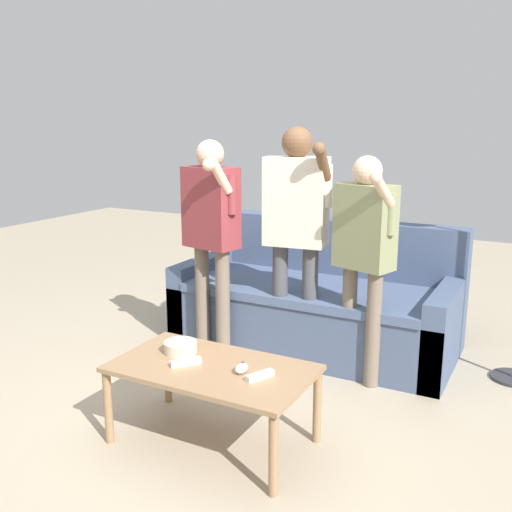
{
  "coord_description": "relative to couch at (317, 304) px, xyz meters",
  "views": [
    {
      "loc": [
        1.7,
        -2.5,
        1.64
      ],
      "look_at": [
        0.2,
        0.35,
        0.89
      ],
      "focal_mm": 40.86,
      "sensor_mm": 36.0,
      "label": 1
    }
  ],
  "objects": [
    {
      "name": "player_left",
      "position": [
        -0.56,
        -0.57,
        0.65
      ],
      "size": [
        0.44,
        0.42,
        1.52
      ],
      "color": "#756656",
      "rests_on": "ground"
    },
    {
      "name": "game_remote_nunchuk",
      "position": [
        0.22,
        -1.54,
        0.14
      ],
      "size": [
        0.06,
        0.09,
        0.05
      ],
      "color": "white",
      "rests_on": "coffee_table"
    },
    {
      "name": "game_remote_wand_near",
      "position": [
        0.33,
        -1.55,
        0.13
      ],
      "size": [
        0.1,
        0.15,
        0.03
      ],
      "color": "white",
      "rests_on": "coffee_table"
    },
    {
      "name": "snack_bowl",
      "position": [
        -0.2,
        -1.46,
        0.15
      ],
      "size": [
        0.18,
        0.18,
        0.06
      ],
      "primitive_type": "cylinder",
      "color": "beige",
      "rests_on": "coffee_table"
    },
    {
      "name": "couch",
      "position": [
        0.0,
        0.0,
        0.0
      ],
      "size": [
        2.01,
        0.93,
        0.9
      ],
      "color": "#475675",
      "rests_on": "ground"
    },
    {
      "name": "coffee_table",
      "position": [
        0.05,
        -1.54,
        0.07
      ],
      "size": [
        1.02,
        0.58,
        0.42
      ],
      "color": "#997551",
      "rests_on": "ground"
    },
    {
      "name": "game_remote_wand_far",
      "position": [
        -0.08,
        -1.59,
        0.13
      ],
      "size": [
        0.13,
        0.15,
        0.03
      ],
      "color": "white",
      "rests_on": "coffee_table"
    },
    {
      "name": "ground_plane",
      "position": [
        -0.17,
        -1.36,
        -0.3
      ],
      "size": [
        12.0,
        12.0,
        0.0
      ],
      "primitive_type": "plane",
      "color": "tan"
    },
    {
      "name": "player_center",
      "position": [
        0.01,
        -0.43,
        0.7
      ],
      "size": [
        0.49,
        0.34,
        1.6
      ],
      "color": "#47474C",
      "rests_on": "ground"
    },
    {
      "name": "player_right",
      "position": [
        0.49,
        -0.48,
        0.6
      ],
      "size": [
        0.41,
        0.4,
        1.44
      ],
      "color": "#756656",
      "rests_on": "ground"
    }
  ]
}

